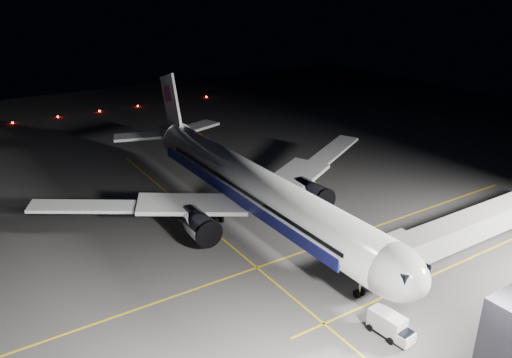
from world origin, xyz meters
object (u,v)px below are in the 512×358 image
object	(u,v)px
baggage_tug	(261,177)
safety_cone_b	(264,204)
safety_cone_a	(303,210)
safety_cone_c	(287,219)
jet_bridge	(484,221)
service_truck	(391,325)
airliner	(250,185)

from	to	relation	value
baggage_tug	safety_cone_b	distance (m)	9.79
safety_cone_a	safety_cone_c	bearing A→B (deg)	-70.31
safety_cone_b	safety_cone_c	world-z (taller)	safety_cone_b
jet_bridge	service_truck	world-z (taller)	jet_bridge
safety_cone_a	service_truck	bearing A→B (deg)	-20.54
safety_cone_a	baggage_tug	bearing A→B (deg)	174.39
airliner	jet_bridge	world-z (taller)	airliner
service_truck	baggage_tug	world-z (taller)	service_truck
jet_bridge	safety_cone_a	bearing A→B (deg)	-153.73
baggage_tug	safety_cone_b	size ratio (longest dim) A/B	4.94
airliner	jet_bridge	bearing A→B (deg)	38.04
airliner	baggage_tug	bearing A→B (deg)	140.68
jet_bridge	safety_cone_b	bearing A→B (deg)	-151.18
airliner	safety_cone_c	world-z (taller)	airliner
airliner	safety_cone_a	xyz separation A→B (m)	(2.03, 7.67, -4.91)
safety_cone_a	safety_cone_c	size ratio (longest dim) A/B	1.00
airliner	safety_cone_c	xyz separation A→B (m)	(3.34, 4.00, -4.91)
safety_cone_b	safety_cone_c	distance (m)	5.80
safety_cone_c	airliner	bearing A→B (deg)	-129.84
jet_bridge	baggage_tug	xyz separation A→B (m)	(-33.99, -9.12, -3.82)
jet_bridge	airliner	bearing A→B (deg)	-141.96
safety_cone_c	safety_cone_b	bearing A→B (deg)	180.00
airliner	safety_cone_b	world-z (taller)	airliner
service_truck	airliner	bearing A→B (deg)	170.24
airliner	jet_bridge	distance (m)	29.31
airliner	service_truck	bearing A→B (deg)	-4.04
airliner	service_truck	distance (m)	28.06
airliner	safety_cone_c	distance (m)	7.16
airliner	service_truck	world-z (taller)	airliner
safety_cone_b	airliner	bearing A→B (deg)	-58.33
jet_bridge	baggage_tug	size ratio (longest dim) A/B	13.27
baggage_tug	safety_cone_b	xyz separation A→B (m)	(8.44, -4.94, -0.50)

